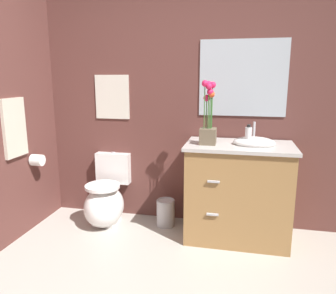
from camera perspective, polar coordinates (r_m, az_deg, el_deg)
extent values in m
cube|color=brown|center=(3.21, 8.12, 8.24)|extent=(4.69, 0.05, 2.50)
ellipsoid|color=white|center=(3.36, -11.08, -10.12)|extent=(0.38, 0.48, 0.40)
cube|color=white|center=(3.45, -10.67, -11.51)|extent=(0.22, 0.26, 0.18)
cube|color=white|center=(3.51, -9.46, -3.58)|extent=(0.36, 0.13, 0.32)
cylinder|color=white|center=(3.27, -11.37, -6.76)|extent=(0.34, 0.34, 0.03)
cylinder|color=#B7B7BC|center=(3.47, -9.55, -1.04)|extent=(0.04, 0.04, 0.02)
cube|color=#9E7242|center=(3.05, 12.05, -7.98)|extent=(0.90, 0.52, 0.86)
cube|color=#BCB7B2|center=(2.93, 12.43, 0.20)|extent=(0.94, 0.56, 0.03)
ellipsoid|color=white|center=(2.92, 14.81, 0.76)|extent=(0.36, 0.26, 0.10)
cylinder|color=#B7B7BC|center=(3.07, 14.77, 2.62)|extent=(0.02, 0.02, 0.18)
cube|color=#B7B7BC|center=(2.73, 7.95, -6.01)|extent=(0.10, 0.02, 0.02)
cube|color=#B7B7BC|center=(2.84, 7.78, -11.59)|extent=(0.10, 0.02, 0.02)
cube|color=brown|center=(2.86, 6.98, 1.87)|extent=(0.14, 0.14, 0.14)
cylinder|color=#386B2D|center=(2.83, 7.53, 6.15)|extent=(0.01, 0.01, 0.29)
sphere|color=#EA4C23|center=(2.82, 7.61, 9.12)|extent=(0.06, 0.06, 0.06)
cylinder|color=#386B2D|center=(2.86, 7.70, 6.99)|extent=(0.01, 0.01, 0.37)
sphere|color=#E01E51|center=(2.85, 7.81, 10.70)|extent=(0.06, 0.06, 0.06)
cylinder|color=#386B2D|center=(2.86, 7.05, 7.07)|extent=(0.01, 0.01, 0.38)
sphere|color=#E01E51|center=(2.85, 7.15, 10.83)|extent=(0.06, 0.06, 0.06)
cylinder|color=#386B2D|center=(2.85, 6.71, 5.89)|extent=(0.01, 0.01, 0.26)
sphere|color=#E01E51|center=(2.84, 6.78, 8.48)|extent=(0.06, 0.06, 0.06)
cylinder|color=#386B2D|center=(2.81, 6.38, 7.07)|extent=(0.01, 0.01, 0.38)
sphere|color=#E01E51|center=(2.80, 6.48, 10.97)|extent=(0.06, 0.06, 0.06)
cylinder|color=#386B2D|center=(2.81, 7.08, 6.79)|extent=(0.01, 0.01, 0.36)
sphere|color=#E01E51|center=(2.80, 7.17, 10.43)|extent=(0.06, 0.06, 0.06)
cylinder|color=#386B2D|center=(2.82, 7.31, 6.34)|extent=(0.01, 0.01, 0.31)
sphere|color=#E01E51|center=(2.81, 7.40, 9.50)|extent=(0.06, 0.06, 0.06)
cylinder|color=white|center=(2.86, 13.84, 1.80)|extent=(0.06, 0.06, 0.16)
cylinder|color=black|center=(2.85, 13.93, 3.61)|extent=(0.03, 0.03, 0.02)
cylinder|color=#B7B7BC|center=(3.32, -0.42, -11.48)|extent=(0.18, 0.18, 0.26)
torus|color=#B7B7BC|center=(3.27, -0.42, -9.32)|extent=(0.18, 0.18, 0.01)
cube|color=silver|center=(3.41, -9.72, 8.59)|extent=(0.36, 0.01, 0.44)
cube|color=#B2BCC6|center=(3.16, 12.94, 11.63)|extent=(0.80, 0.01, 0.70)
cube|color=beige|center=(3.18, -25.23, 3.06)|extent=(0.03, 0.28, 0.52)
cylinder|color=white|center=(3.38, -21.86, -2.14)|extent=(0.11, 0.11, 0.11)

